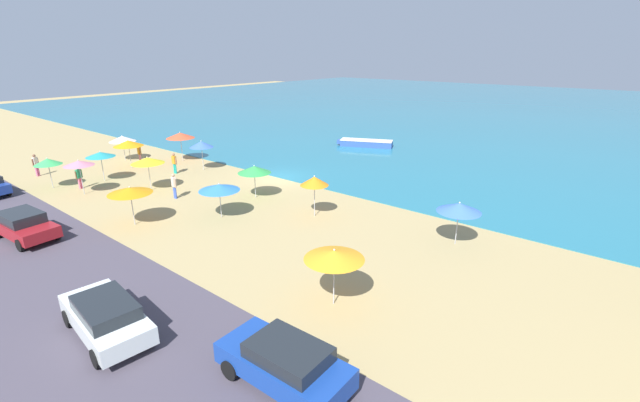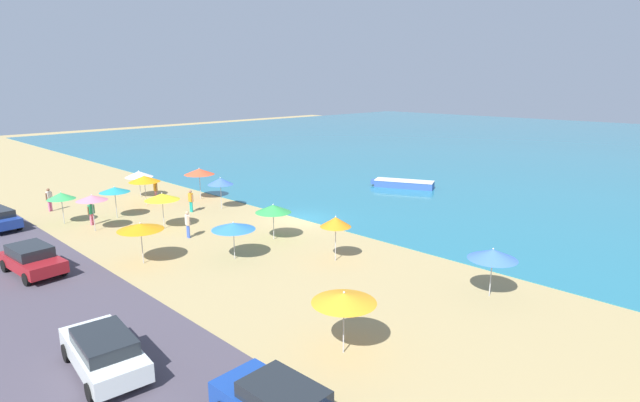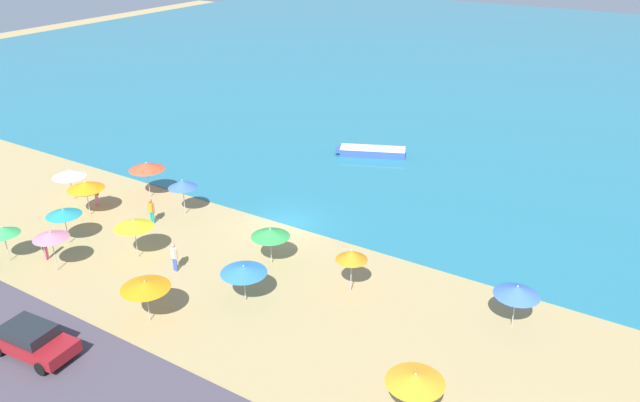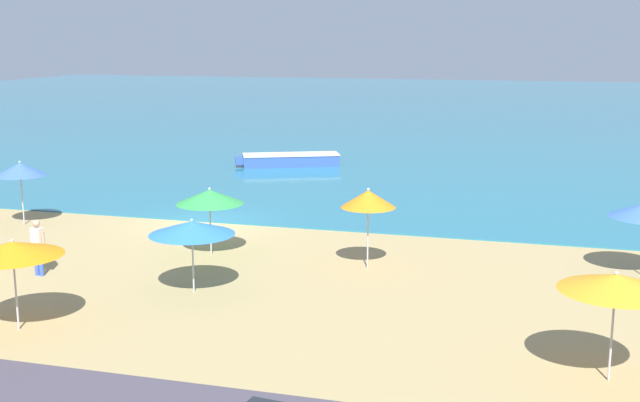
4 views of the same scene
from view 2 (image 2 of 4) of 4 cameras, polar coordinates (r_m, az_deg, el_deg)
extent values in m
plane|color=tan|center=(35.82, -2.04, -2.13)|extent=(160.00, 160.00, 0.00)
cube|color=teal|center=(83.16, 26.73, 5.46)|extent=(150.00, 110.00, 0.05)
cube|color=#48414E|center=(27.44, -30.80, -9.05)|extent=(80.00, 8.00, 0.06)
cylinder|color=#B2B2B7|center=(35.01, -17.47, -1.41)|extent=(0.05, 0.05, 2.03)
cone|color=yellow|center=(34.74, -17.61, 0.47)|extent=(2.30, 2.30, 0.43)
sphere|color=silver|center=(34.68, -17.64, 0.86)|extent=(0.08, 0.08, 0.08)
cylinder|color=#B2B2B7|center=(38.85, -27.31, -1.03)|extent=(0.05, 0.05, 1.82)
cone|color=green|center=(38.62, -27.49, 0.53)|extent=(1.85, 1.85, 0.45)
sphere|color=silver|center=(38.57, -27.53, 0.90)|extent=(0.08, 0.08, 0.08)
cylinder|color=#B2B2B7|center=(39.31, -11.24, 0.52)|extent=(0.05, 0.05, 1.98)
cone|color=#3C64C4|center=(39.07, -11.32, 2.22)|extent=(1.95, 1.95, 0.50)
sphere|color=silver|center=(39.01, -11.34, 2.63)|extent=(0.08, 0.08, 0.08)
cylinder|color=#B2B2B7|center=(36.08, -24.46, -1.51)|extent=(0.05, 0.05, 2.12)
cone|color=#D4768D|center=(35.82, -24.64, 0.33)|extent=(1.98, 1.98, 0.35)
sphere|color=silver|center=(35.77, -24.67, 0.65)|extent=(0.08, 0.08, 0.08)
cylinder|color=#B2B2B7|center=(31.29, -5.33, -2.80)|extent=(0.05, 0.05, 1.80)
cone|color=green|center=(31.00, -5.37, -0.87)|extent=(2.24, 2.24, 0.47)
sphere|color=silver|center=(30.94, -5.38, -0.39)|extent=(0.08, 0.08, 0.08)
cylinder|color=#B2B2B7|center=(28.23, -9.79, -4.83)|extent=(0.05, 0.05, 1.75)
cone|color=#2E74BE|center=(27.93, -9.87, -2.85)|extent=(2.44, 2.44, 0.38)
sphere|color=silver|center=(27.87, -9.89, -2.42)|extent=(0.08, 0.08, 0.08)
cylinder|color=#B2B2B7|center=(38.88, -22.28, -0.40)|extent=(0.05, 0.05, 1.96)
cone|color=teal|center=(38.65, -22.43, 1.21)|extent=(2.12, 2.12, 0.37)
sphere|color=silver|center=(38.60, -22.46, 1.52)|extent=(0.08, 0.08, 0.08)
cylinder|color=#B2B2B7|center=(18.62, 2.72, -14.20)|extent=(0.05, 0.05, 2.03)
cone|color=orange|center=(18.11, 2.76, -10.99)|extent=(2.37, 2.37, 0.36)
sphere|color=silver|center=(18.02, 2.77, -10.39)|extent=(0.08, 0.08, 0.08)
cylinder|color=#B2B2B7|center=(45.18, -19.88, 1.53)|extent=(0.05, 0.05, 1.80)
cone|color=silver|center=(44.98, -19.99, 2.90)|extent=(2.30, 2.30, 0.50)
sphere|color=silver|center=(44.93, -20.02, 3.25)|extent=(0.08, 0.08, 0.08)
cylinder|color=#B2B2B7|center=(42.11, -19.31, 0.85)|extent=(0.05, 0.05, 1.94)
cone|color=orange|center=(41.88, -19.44, 2.41)|extent=(2.44, 2.44, 0.49)
sphere|color=silver|center=(41.84, -19.47, 2.78)|extent=(0.08, 0.08, 0.08)
cylinder|color=#B2B2B7|center=(24.41, 18.94, -8.23)|extent=(0.05, 0.05, 1.86)
cone|color=#3E6BD3|center=(24.03, 19.14, -5.77)|extent=(2.24, 2.24, 0.46)
sphere|color=silver|center=(23.95, 19.19, -5.18)|extent=(0.08, 0.08, 0.08)
cylinder|color=#B2B2B7|center=(28.75, -19.66, -4.89)|extent=(0.05, 0.05, 1.95)
cone|color=orange|center=(28.44, -19.84, -2.78)|extent=(2.46, 2.46, 0.35)
sphere|color=silver|center=(28.39, -19.87, -2.38)|extent=(0.08, 0.08, 0.08)
cylinder|color=#B2B2B7|center=(42.97, -13.54, 1.62)|extent=(0.05, 0.05, 2.14)
cone|color=#DD4E2E|center=(42.73, -13.64, 3.29)|extent=(2.49, 2.49, 0.50)
sphere|color=silver|center=(42.68, -13.66, 3.66)|extent=(0.08, 0.08, 0.08)
cylinder|color=#B2B2B7|center=(27.48, 1.78, -4.85)|extent=(0.05, 0.05, 2.01)
cone|color=orange|center=(27.12, 1.80, -2.39)|extent=(1.71, 1.71, 0.54)
sphere|color=silver|center=(27.04, 1.81, -1.79)|extent=(0.08, 0.08, 0.08)
cylinder|color=pink|center=(37.74, -24.70, -1.95)|extent=(0.14, 0.14, 0.80)
cylinder|color=pink|center=(37.84, -24.49, -1.89)|extent=(0.14, 0.14, 0.80)
cube|color=#248955|center=(37.62, -24.71, -0.86)|extent=(0.32, 0.41, 0.63)
sphere|color=brown|center=(37.52, -24.77, -0.20)|extent=(0.22, 0.22, 0.22)
cylinder|color=brown|center=(37.49, -24.98, -1.02)|extent=(0.09, 0.09, 0.57)
cylinder|color=brown|center=(37.77, -24.42, -0.86)|extent=(0.09, 0.09, 0.57)
cylinder|color=teal|center=(39.09, -14.58, -0.61)|extent=(0.14, 0.14, 0.82)
cylinder|color=teal|center=(38.94, -14.44, -0.65)|extent=(0.14, 0.14, 0.82)
cube|color=orange|center=(38.84, -14.57, 0.41)|extent=(0.36, 0.23, 0.65)
sphere|color=#9B6D51|center=(38.75, -14.61, 1.07)|extent=(0.22, 0.22, 0.22)
cylinder|color=#9B6D51|center=(39.05, -14.75, 0.40)|extent=(0.09, 0.09, 0.58)
cylinder|color=#9B6D51|center=(38.66, -14.37, 0.29)|extent=(0.09, 0.09, 0.58)
cylinder|color=pink|center=(43.32, -18.19, 0.54)|extent=(0.14, 0.14, 0.85)
cylinder|color=pink|center=(43.48, -18.27, 0.58)|extent=(0.14, 0.14, 0.85)
cube|color=orange|center=(43.24, -18.30, 1.54)|extent=(0.39, 0.27, 0.67)
sphere|color=#9E7254|center=(43.16, -18.35, 2.15)|extent=(0.22, 0.22, 0.22)
cylinder|color=#9E7254|center=(43.03, -18.19, 1.42)|extent=(0.09, 0.09, 0.61)
cylinder|color=#9E7254|center=(43.48, -18.40, 1.53)|extent=(0.09, 0.09, 0.61)
cylinder|color=blue|center=(32.60, -14.77, -3.41)|extent=(0.14, 0.14, 0.84)
cylinder|color=blue|center=(32.77, -14.88, -3.33)|extent=(0.14, 0.14, 0.84)
cube|color=beige|center=(32.48, -14.90, -2.10)|extent=(0.39, 0.28, 0.66)
sphere|color=tan|center=(32.36, -14.95, -1.31)|extent=(0.22, 0.22, 0.22)
cylinder|color=tan|center=(32.27, -14.75, -2.28)|extent=(0.09, 0.09, 0.60)
cylinder|color=tan|center=(32.71, -15.05, -2.09)|extent=(0.09, 0.09, 0.60)
cylinder|color=#D36291|center=(43.13, -28.55, -0.50)|extent=(0.14, 0.14, 0.86)
cylinder|color=#D36291|center=(43.24, -28.38, -0.45)|extent=(0.14, 0.14, 0.86)
cube|color=beige|center=(43.03, -28.58, 0.52)|extent=(0.35, 0.42, 0.68)
sphere|color=brown|center=(42.93, -28.65, 1.13)|extent=(0.22, 0.22, 0.22)
cylinder|color=brown|center=(42.88, -28.81, 0.39)|extent=(0.09, 0.09, 0.61)
cylinder|color=brown|center=(43.19, -28.33, 0.52)|extent=(0.09, 0.09, 0.61)
cube|color=#1E2328|center=(14.77, -4.20, -21.14)|extent=(2.39, 1.65, 0.46)
cylinder|color=black|center=(16.76, -5.97, -20.25)|extent=(0.65, 0.24, 0.64)
cylinder|color=black|center=(41.38, -32.67, -1.62)|extent=(0.66, 0.29, 0.64)
cylinder|color=black|center=(38.58, -31.16, -2.40)|extent=(0.66, 0.29, 0.64)
cube|color=maroon|center=(29.56, -29.98, -6.06)|extent=(4.28, 2.15, 0.60)
cube|color=#1E2328|center=(29.58, -30.25, -4.92)|extent=(2.44, 1.79, 0.53)
cylinder|color=black|center=(28.68, -27.29, -6.94)|extent=(0.66, 0.27, 0.64)
cylinder|color=black|center=(28.13, -30.51, -7.72)|extent=(0.66, 0.27, 0.64)
cylinder|color=black|center=(31.19, -29.37, -5.60)|extent=(0.66, 0.27, 0.64)
cylinder|color=black|center=(30.69, -32.35, -6.28)|extent=(0.66, 0.27, 0.64)
cube|color=silver|center=(19.10, -23.47, -15.70)|extent=(4.56, 2.28, 0.66)
cube|color=#1E2328|center=(18.65, -23.45, -14.48)|extent=(2.62, 1.85, 0.46)
cylinder|color=black|center=(20.39, -26.97, -15.18)|extent=(0.66, 0.29, 0.64)
cylinder|color=black|center=(20.72, -22.25, -14.22)|extent=(0.66, 0.29, 0.64)
cylinder|color=black|center=(17.84, -24.73, -19.26)|extent=(0.66, 0.29, 0.64)
cylinder|color=black|center=(18.20, -19.30, -18.01)|extent=(0.66, 0.29, 0.64)
cube|color=#3354A3|center=(46.86, 9.59, 1.89)|extent=(5.47, 3.46, 0.61)
cube|color=#3354A3|center=(47.46, 6.19, 2.23)|extent=(0.72, 0.90, 0.37)
cube|color=silver|center=(46.79, 9.61, 2.31)|extent=(5.50, 3.53, 0.08)
camera|label=1|loc=(2.11, -29.15, 8.11)|focal=24.00mm
camera|label=3|loc=(11.29, -116.16, 48.11)|focal=35.00mm
camera|label=4|loc=(13.56, -64.00, -5.07)|focal=45.00mm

